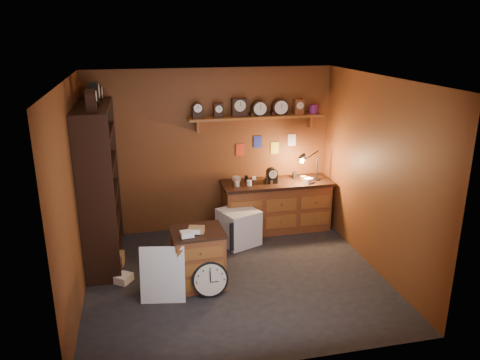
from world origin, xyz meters
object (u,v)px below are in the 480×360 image
Objects in this scene: big_round_clock at (210,279)px; low_cabinet at (198,256)px; workbench at (276,203)px; shelving_unit at (97,179)px.

low_cabinet is at bearing 109.94° from big_round_clock.
workbench is 3.88× the size of big_round_clock.
shelving_unit is at bearing 135.64° from big_round_clock.
workbench is 2.09× the size of low_cabinet.
low_cabinet reaches higher than big_round_clock.
big_round_clock is (1.38, -1.35, -1.02)m from shelving_unit.
shelving_unit is 5.45× the size of big_round_clock.
low_cabinet is at bearing -39.59° from shelving_unit.
big_round_clock is at bearing -44.36° from shelving_unit.
low_cabinet is (1.27, -1.05, -0.83)m from shelving_unit.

